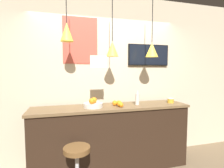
{
  "coord_description": "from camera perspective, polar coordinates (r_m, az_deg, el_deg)",
  "views": [
    {
      "loc": [
        -0.73,
        -2.04,
        1.61
      ],
      "look_at": [
        0.0,
        0.6,
        1.38
      ],
      "focal_mm": 28.0,
      "sensor_mm": 36.0,
      "label": 1
    }
  ],
  "objects": [
    {
      "name": "wall_poster",
      "position": [
        3.03,
        -10.31,
        13.8
      ],
      "size": [
        0.57,
        0.01,
        0.77
      ],
      "color": "#C64C3D"
    },
    {
      "name": "fruit_bowl",
      "position": [
        2.7,
        -6.18,
        -6.52
      ],
      "size": [
        0.3,
        0.3,
        0.15
      ],
      "color": "beige",
      "rests_on": "service_counter"
    },
    {
      "name": "pendant_lamp_right",
      "position": [
        2.99,
        12.88,
        10.91
      ],
      "size": [
        0.21,
        0.21,
        0.99
      ],
      "color": "black"
    },
    {
      "name": "bar_stool",
      "position": [
        2.44,
        -11.34,
        -24.28
      ],
      "size": [
        0.38,
        0.38,
        0.65
      ],
      "color": "#B7B7BC",
      "rests_on": "ground_plane"
    },
    {
      "name": "back_wall",
      "position": [
        3.11,
        -1.89,
        1.79
      ],
      "size": [
        8.0,
        0.06,
        2.9
      ],
      "color": "beige",
      "rests_on": "ground_plane"
    },
    {
      "name": "pendant_lamp_left",
      "position": [
        2.67,
        -14.56,
        16.14
      ],
      "size": [
        0.18,
        0.18,
        0.79
      ],
      "color": "black"
    },
    {
      "name": "spread_jar",
      "position": [
        3.21,
        18.59,
        -5.13
      ],
      "size": [
        0.11,
        0.11,
        0.08
      ],
      "color": "gold",
      "rests_on": "service_counter"
    },
    {
      "name": "hanging_menu_board",
      "position": [
        2.49,
        -4.41,
        7.33
      ],
      "size": [
        0.24,
        0.01,
        0.17
      ],
      "color": "white"
    },
    {
      "name": "orange_pile",
      "position": [
        2.78,
        2.18,
        -6.39
      ],
      "size": [
        0.15,
        0.23,
        0.09
      ],
      "color": "orange",
      "rests_on": "service_counter"
    },
    {
      "name": "pendant_lamp_middle",
      "position": [
        2.74,
        0.1,
        11.49
      ],
      "size": [
        0.19,
        0.19,
        0.99
      ],
      "color": "black"
    },
    {
      "name": "mounted_tv",
      "position": [
        3.35,
        11.83,
        9.23
      ],
      "size": [
        0.8,
        0.04,
        0.39
      ],
      "color": "black"
    },
    {
      "name": "service_counter",
      "position": [
        2.94,
        0.0,
        -17.01
      ],
      "size": [
        2.49,
        0.54,
        1.03
      ],
      "color": "black",
      "rests_on": "ground_plane"
    },
    {
      "name": "juice_bottle",
      "position": [
        2.9,
        8.25,
        -4.79
      ],
      "size": [
        0.06,
        0.06,
        0.23
      ],
      "color": "silver",
      "rests_on": "service_counter"
    }
  ]
}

